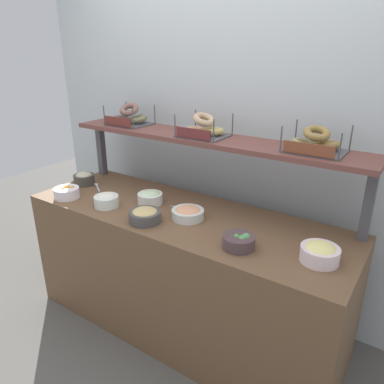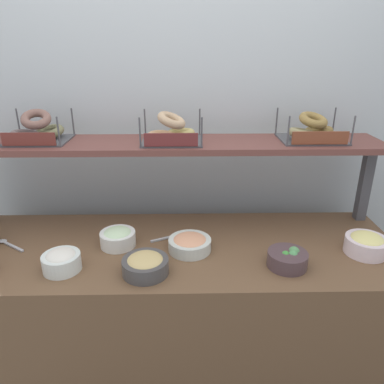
# 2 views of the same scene
# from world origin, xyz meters

# --- Properties ---
(ground_plane) EXTENTS (8.00, 8.00, 0.00)m
(ground_plane) POSITION_xyz_m (0.00, 0.00, 0.00)
(ground_plane) COLOR #595651
(back_wall) EXTENTS (3.28, 0.06, 2.40)m
(back_wall) POSITION_xyz_m (0.00, 0.55, 1.20)
(back_wall) COLOR silver
(back_wall) RESTS_ON ground_plane
(deli_counter) EXTENTS (2.08, 0.70, 0.85)m
(deli_counter) POSITION_xyz_m (0.00, 0.00, 0.42)
(deli_counter) COLOR brown
(deli_counter) RESTS_ON ground_plane
(shelf_riser_left) EXTENTS (0.05, 0.05, 0.40)m
(shelf_riser_left) POSITION_xyz_m (-0.98, 0.27, 1.05)
(shelf_riser_left) COLOR #4C4C51
(shelf_riser_left) RESTS_ON deli_counter
(shelf_riser_right) EXTENTS (0.05, 0.05, 0.40)m
(shelf_riser_right) POSITION_xyz_m (0.98, 0.27, 1.05)
(shelf_riser_right) COLOR #4C4C51
(shelf_riser_right) RESTS_ON deli_counter
(upper_shelf) EXTENTS (2.04, 0.32, 0.03)m
(upper_shelf) POSITION_xyz_m (0.00, 0.27, 1.26)
(upper_shelf) COLOR brown
(upper_shelf) RESTS_ON shelf_riser_left
(bowl_veggie_mix) EXTENTS (0.17, 0.17, 0.08)m
(bowl_veggie_mix) POSITION_xyz_m (0.48, -0.17, 0.89)
(bowl_veggie_mix) COLOR #513D40
(bowl_veggie_mix) RESTS_ON deli_counter
(bowl_lox_spread) EXTENTS (0.19, 0.19, 0.07)m
(bowl_lox_spread) POSITION_xyz_m (0.07, -0.04, 0.88)
(bowl_lox_spread) COLOR silver
(bowl_lox_spread) RESTS_ON deli_counter
(bowl_hummus) EXTENTS (0.19, 0.19, 0.08)m
(bowl_hummus) POSITION_xyz_m (-0.12, -0.21, 0.89)
(bowl_hummus) COLOR #4A4848
(bowl_hummus) RESTS_ON deli_counter
(bowl_tuna_salad) EXTENTS (0.15, 0.15, 0.09)m
(bowl_tuna_salad) POSITION_xyz_m (-0.91, 0.02, 0.90)
(bowl_tuna_salad) COLOR #3F3D36
(bowl_tuna_salad) RESTS_ON deli_counter
(bowl_cream_cheese) EXTENTS (0.16, 0.16, 0.09)m
(bowl_cream_cheese) POSITION_xyz_m (-0.47, -0.18, 0.89)
(bowl_cream_cheese) COLOR white
(bowl_cream_cheese) RESTS_ON deli_counter
(bowl_egg_salad) EXTENTS (0.18, 0.18, 0.10)m
(bowl_egg_salad) POSITION_xyz_m (0.85, -0.08, 0.90)
(bowl_egg_salad) COLOR white
(bowl_egg_salad) RESTS_ON deli_counter
(bowl_fruit_salad) EXTENTS (0.17, 0.17, 0.08)m
(bowl_fruit_salad) POSITION_xyz_m (-0.80, -0.22, 0.89)
(bowl_fruit_salad) COLOR white
(bowl_fruit_salad) RESTS_ON deli_counter
(bowl_scallion_spread) EXTENTS (0.16, 0.16, 0.09)m
(bowl_scallion_spread) POSITION_xyz_m (-0.27, 0.01, 0.89)
(bowl_scallion_spread) COLOR white
(bowl_scallion_spread) RESTS_ON deli_counter
(serving_spoon_near_plate) EXTENTS (0.16, 0.11, 0.01)m
(serving_spoon_near_plate) POSITION_xyz_m (-0.79, 0.03, 0.86)
(serving_spoon_near_plate) COLOR #B7B7BC
(serving_spoon_near_plate) RESTS_ON deli_counter
(serving_spoon_by_edge) EXTENTS (0.17, 0.09, 0.01)m
(serving_spoon_by_edge) POSITION_xyz_m (-0.01, 0.08, 0.86)
(serving_spoon_by_edge) COLOR #B7B7BC
(serving_spoon_by_edge) RESTS_ON deli_counter
(bagel_basket_poppy) EXTENTS (0.29, 0.26, 0.16)m
(bagel_basket_poppy) POSITION_xyz_m (-0.67, 0.28, 1.33)
(bagel_basket_poppy) COLOR #4C4C51
(bagel_basket_poppy) RESTS_ON upper_shelf
(bagel_basket_plain) EXTENTS (0.29, 0.26, 0.15)m
(bagel_basket_plain) POSITION_xyz_m (-0.02, 0.26, 1.33)
(bagel_basket_plain) COLOR #4C4C51
(bagel_basket_plain) RESTS_ON upper_shelf
(bagel_basket_everything) EXTENTS (0.31, 0.26, 0.14)m
(bagel_basket_everything) POSITION_xyz_m (0.67, 0.28, 1.33)
(bagel_basket_everything) COLOR #4C4C51
(bagel_basket_everything) RESTS_ON upper_shelf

